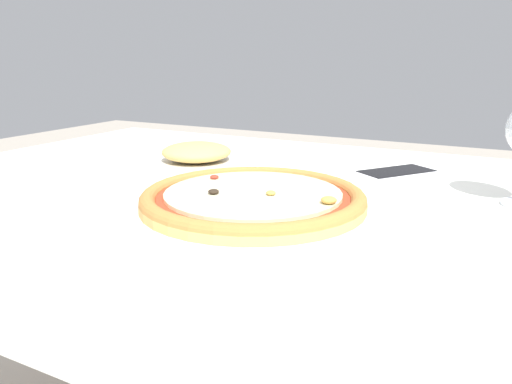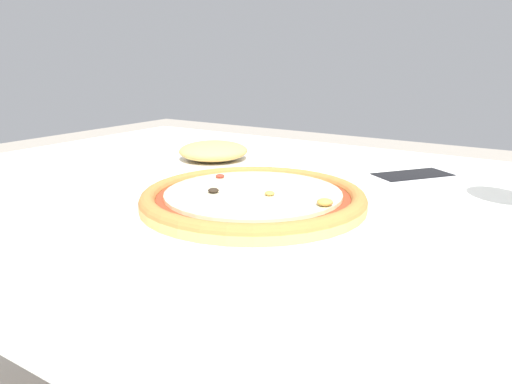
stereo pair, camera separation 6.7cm
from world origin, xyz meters
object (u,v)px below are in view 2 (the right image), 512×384
at_px(dining_table, 287,251).
at_px(side_plate, 213,156).
at_px(pizza_plate, 256,201).
at_px(fork, 65,180).
at_px(cell_phone, 412,177).

height_order(dining_table, side_plate, side_plate).
xyz_separation_m(pizza_plate, side_plate, (-0.24, 0.21, 0.00)).
distance_m(pizza_plate, side_plate, 0.32).
xyz_separation_m(fork, side_plate, (0.13, 0.24, 0.01)).
distance_m(cell_phone, side_plate, 0.37).
relative_size(dining_table, pizza_plate, 4.23).
height_order(cell_phone, side_plate, side_plate).
relative_size(dining_table, fork, 8.16).
distance_m(dining_table, side_plate, 0.28).
bearing_deg(side_plate, dining_table, -26.69).
relative_size(pizza_plate, cell_phone, 2.08).
bearing_deg(dining_table, fork, -160.56).
relative_size(dining_table, cell_phone, 8.79).
bearing_deg(side_plate, pizza_plate, -41.55).
bearing_deg(fork, pizza_plate, 5.22).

